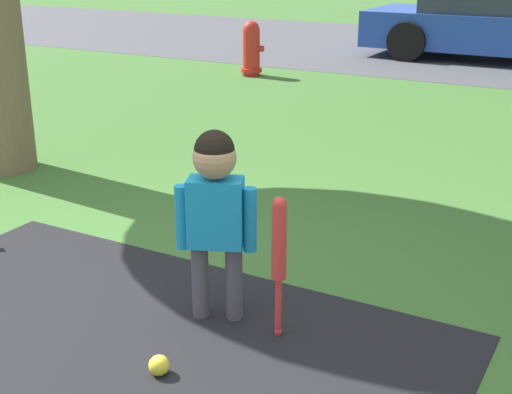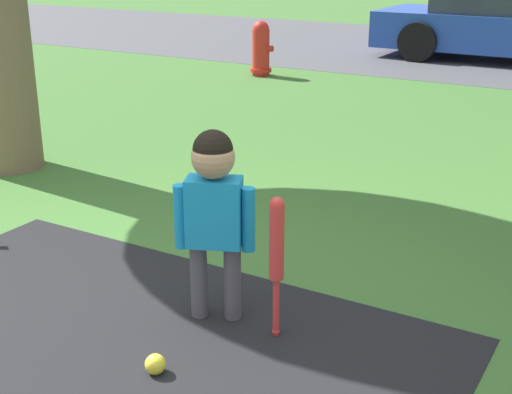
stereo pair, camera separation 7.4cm
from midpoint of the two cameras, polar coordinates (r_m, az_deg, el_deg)
ground_plane at (r=3.66m, az=-14.56°, el=-10.42°), size 60.00×60.00×0.00m
street_strip at (r=12.78m, az=19.88°, el=10.64°), size 40.00×6.00×0.01m
child at (r=3.42m, az=-2.77°, el=-0.21°), size 0.37×0.24×0.98m
baseball_bat at (r=3.31m, az=2.30°, el=-4.09°), size 0.07×0.07×0.71m
sports_ball at (r=3.25m, az=-7.40°, el=-13.13°), size 0.09×0.09×0.09m
fire_hydrant at (r=10.14m, az=0.62°, el=11.77°), size 0.34×0.30×0.76m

